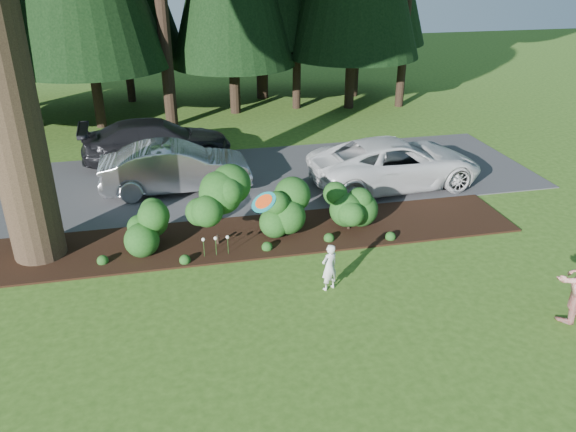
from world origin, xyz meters
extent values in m
plane|color=#315418|center=(0.00, 0.00, 0.00)|extent=(80.00, 80.00, 0.00)
cube|color=black|center=(0.00, 3.25, 0.03)|extent=(16.00, 2.50, 0.05)
cube|color=#38383A|center=(0.00, 7.50, 0.01)|extent=(22.00, 6.00, 0.03)
sphere|color=#1B4816|center=(-2.00, 3.20, 0.66)|extent=(1.08, 1.08, 1.08)
cylinder|color=black|center=(-2.00, 3.20, 0.15)|extent=(0.08, 0.08, 0.30)
sphere|color=#1B4816|center=(-0.20, 3.00, 0.94)|extent=(1.35, 1.35, 1.35)
cylinder|color=black|center=(-0.20, 3.00, 0.15)|extent=(0.08, 0.08, 0.30)
sphere|color=#1B4816|center=(1.60, 3.30, 0.83)|extent=(1.26, 1.26, 1.26)
cylinder|color=black|center=(1.60, 3.30, 0.15)|extent=(0.08, 0.08, 0.30)
sphere|color=#1B4816|center=(3.40, 3.10, 0.72)|extent=(1.17, 1.17, 1.17)
cylinder|color=black|center=(3.40, 3.10, 0.15)|extent=(0.08, 0.08, 0.30)
cylinder|color=#1B4816|center=(-0.60, 2.40, 0.25)|extent=(0.01, 0.01, 0.50)
sphere|color=white|center=(-0.60, 2.40, 0.52)|extent=(0.09, 0.09, 0.09)
cylinder|color=#1B4816|center=(-0.30, 2.40, 0.25)|extent=(0.01, 0.01, 0.50)
sphere|color=white|center=(-0.30, 2.40, 0.52)|extent=(0.09, 0.09, 0.09)
cylinder|color=#1B4816|center=(0.00, 2.40, 0.25)|extent=(0.01, 0.01, 0.50)
sphere|color=white|center=(0.00, 2.40, 0.52)|extent=(0.09, 0.09, 0.09)
cylinder|color=black|center=(-7.00, 14.50, 4.55)|extent=(0.50, 0.50, 9.10)
cylinder|color=black|center=(-1.00, 13.50, 4.38)|extent=(0.50, 0.50, 8.75)
cylinder|color=black|center=(5.00, 15.50, 4.72)|extent=(0.50, 0.50, 9.45)
imported|color=#B0B0B5|center=(-1.08, 6.93, 0.79)|extent=(4.66, 1.68, 1.53)
imported|color=silver|center=(5.83, 5.84, 0.80)|extent=(5.69, 2.92, 1.54)
imported|color=black|center=(-1.62, 9.80, 0.79)|extent=(5.36, 2.47, 1.52)
imported|color=silver|center=(2.04, 0.38, 0.56)|extent=(0.49, 0.41, 1.13)
cylinder|color=#177E83|center=(0.64, 0.71, 2.15)|extent=(0.58, 0.56, 0.41)
cylinder|color=#FF4C15|center=(0.64, 0.71, 2.16)|extent=(0.40, 0.39, 0.29)
camera|label=1|loc=(-1.19, -9.98, 6.98)|focal=35.00mm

